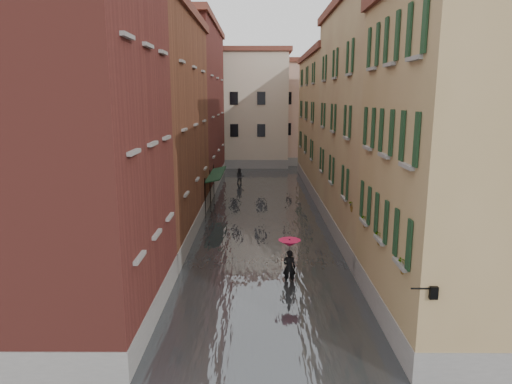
{
  "coord_description": "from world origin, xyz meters",
  "views": [
    {
      "loc": [
        -0.36,
        -17.45,
        8.14
      ],
      "look_at": [
        -0.47,
        7.15,
        3.0
      ],
      "focal_mm": 32.0,
      "sensor_mm": 36.0,
      "label": 1
    }
  ],
  "objects": [
    {
      "name": "awning_near",
      "position": [
        -3.48,
        14.41,
        2.47
      ],
      "size": [
        1.09,
        3.34,
        2.8
      ],
      "color": "#17341E",
      "rests_on": "ground"
    },
    {
      "name": "building_end_cream",
      "position": [
        -3.0,
        38.0,
        6.5
      ],
      "size": [
        12.0,
        9.0,
        13.0
      ],
      "primitive_type": "cube",
      "color": "beige",
      "rests_on": "ground"
    },
    {
      "name": "building_left_far",
      "position": [
        -7.0,
        24.0,
        7.0
      ],
      "size": [
        6.0,
        16.0,
        14.0
      ],
      "primitive_type": "cube",
      "color": "maroon",
      "rests_on": "ground"
    },
    {
      "name": "wall_lantern",
      "position": [
        4.33,
        -6.0,
        3.01
      ],
      "size": [
        0.71,
        0.22,
        0.35
      ],
      "color": "black",
      "rests_on": "ground"
    },
    {
      "name": "building_right_near",
      "position": [
        7.0,
        -2.0,
        5.75
      ],
      "size": [
        6.0,
        8.0,
        11.5
      ],
      "primitive_type": "cube",
      "color": "#957A4D",
      "rests_on": "ground"
    },
    {
      "name": "floodwater",
      "position": [
        0.0,
        13.0,
        0.1
      ],
      "size": [
        10.0,
        60.0,
        0.2
      ],
      "primitive_type": "cube",
      "color": "#484C4F",
      "rests_on": "ground"
    },
    {
      "name": "pedestrian_main",
      "position": [
        1.01,
        1.47,
        1.28
      ],
      "size": [
        0.99,
        0.99,
        2.06
      ],
      "color": "black",
      "rests_on": "ground"
    },
    {
      "name": "building_left_mid",
      "position": [
        -7.0,
        9.0,
        6.25
      ],
      "size": [
        6.0,
        14.0,
        12.5
      ],
      "primitive_type": "cube",
      "color": "brown",
      "rests_on": "ground"
    },
    {
      "name": "awning_far",
      "position": [
        -3.49,
        17.48,
        2.46
      ],
      "size": [
        1.09,
        2.89,
        2.8
      ],
      "color": "#17341E",
      "rests_on": "ground"
    },
    {
      "name": "building_end_pink",
      "position": [
        6.0,
        40.0,
        6.0
      ],
      "size": [
        10.0,
        9.0,
        12.0
      ],
      "primitive_type": "cube",
      "color": "tan",
      "rests_on": "ground"
    },
    {
      "name": "window_planters",
      "position": [
        4.12,
        -0.66,
        3.51
      ],
      "size": [
        0.59,
        8.42,
        0.84
      ],
      "color": "#955030",
      "rests_on": "ground"
    },
    {
      "name": "ground",
      "position": [
        0.0,
        0.0,
        0.0
      ],
      "size": [
        120.0,
        120.0,
        0.0
      ],
      "primitive_type": "plane",
      "color": "#555557",
      "rests_on": "ground"
    },
    {
      "name": "building_right_mid",
      "position": [
        7.0,
        9.0,
        6.5
      ],
      "size": [
        6.0,
        14.0,
        13.0
      ],
      "primitive_type": "cube",
      "color": "tan",
      "rests_on": "ground"
    },
    {
      "name": "building_right_far",
      "position": [
        7.0,
        24.0,
        5.75
      ],
      "size": [
        6.0,
        16.0,
        11.5
      ],
      "primitive_type": "cube",
      "color": "#957A4D",
      "rests_on": "ground"
    },
    {
      "name": "building_left_near",
      "position": [
        -7.0,
        -2.0,
        6.5
      ],
      "size": [
        6.0,
        8.0,
        13.0
      ],
      "primitive_type": "cube",
      "color": "maroon",
      "rests_on": "ground"
    },
    {
      "name": "pedestrian_far",
      "position": [
        -2.05,
        24.54,
        0.81
      ],
      "size": [
        0.84,
        0.68,
        1.62
      ],
      "primitive_type": "imported",
      "rotation": [
        0.0,
        0.0,
        -0.09
      ],
      "color": "#232326",
      "rests_on": "ground"
    }
  ]
}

